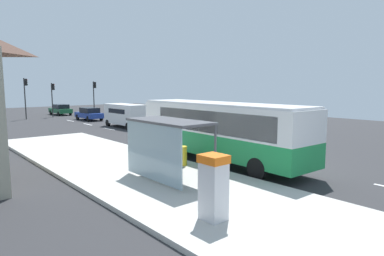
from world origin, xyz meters
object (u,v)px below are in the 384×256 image
sedan_near (89,114)px  white_van (125,114)px  ticket_machine (213,187)px  traffic_light_far_side (25,92)px  traffic_light_median (53,94)px  bus_shelter (163,135)px  recycling_bin_blue (173,154)px  bus (218,128)px  sedan_far (60,109)px  recycling_bin_yellow (182,156)px  traffic_light_near_side (94,93)px

sedan_near → white_van: bearing=-90.6°
white_van → ticket_machine: white_van is taller
traffic_light_far_side → traffic_light_median: traffic_light_far_side is taller
sedan_near → bus_shelter: bearing=-107.7°
recycling_bin_blue → traffic_light_far_side: (1.10, 31.35, 2.72)m
bus → bus_shelter: (-4.70, -1.45, 0.25)m
sedan_far → ticket_machine: bearing=-103.6°
recycling_bin_yellow → traffic_light_far_side: 32.18m
ticket_machine → traffic_light_far_side: traffic_light_far_side is taller
sedan_far → traffic_light_median: traffic_light_median is taller
bus → recycling_bin_yellow: size_ratio=11.68×
white_van → recycling_bin_blue: 17.42m
sedan_far → bus_shelter: (-8.71, -37.19, 1.31)m
sedan_far → traffic_light_far_side: size_ratio=0.88×
traffic_light_median → recycling_bin_blue: bearing=-98.2°
recycling_bin_blue → bus_shelter: 3.44m
sedan_far → traffic_light_median: size_ratio=0.99×
recycling_bin_blue → traffic_light_median: (4.61, 32.15, 2.37)m
sedan_near → recycling_bin_yellow: 26.64m
ticket_machine → sedan_far: bearing=76.4°
white_van → traffic_light_median: 16.15m
recycling_bin_blue → traffic_light_near_side: (9.70, 30.55, 2.52)m
ticket_machine → bus_shelter: bus_shelter is taller
sedan_far → ticket_machine: ticket_machine is taller
recycling_bin_yellow → traffic_light_median: (4.61, 32.85, 2.37)m
ticket_machine → bus_shelter: bearing=72.9°
bus → ticket_machine: (-6.04, -5.81, -0.67)m
traffic_light_near_side → traffic_light_median: (-5.10, 1.60, -0.15)m
white_van → bus_shelter: bus_shelter is taller
recycling_bin_blue → bus_shelter: bus_shelter is taller
sedan_near → bus_shelter: size_ratio=1.11×
sedan_far → traffic_light_far_side: 7.01m
recycling_bin_blue → bus: bearing=-16.7°
white_van → sedan_far: size_ratio=1.17×
sedan_near → traffic_light_near_side: bearing=59.4°
sedan_near → traffic_light_near_side: (3.20, 5.42, 2.38)m
bus → white_van: bus is taller
white_van → recycling_bin_yellow: bearing=-110.8°
sedan_far → bus_shelter: bus_shelter is taller
sedan_near → traffic_light_near_side: size_ratio=0.93×
sedan_far → bus_shelter: bearing=-103.2°
bus → sedan_near: bearing=81.2°
traffic_light_median → traffic_light_near_side: bearing=-17.4°
white_van → traffic_light_far_side: traffic_light_far_side is taller
traffic_light_median → traffic_light_far_side: bearing=-167.2°
recycling_bin_yellow → traffic_light_near_side: traffic_light_near_side is taller
sedan_near → traffic_light_far_side: 8.63m
recycling_bin_blue → traffic_light_median: traffic_light_median is taller
recycling_bin_yellow → bus_shelter: bearing=-145.8°
traffic_light_far_side → traffic_light_median: (3.51, 0.80, -0.35)m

